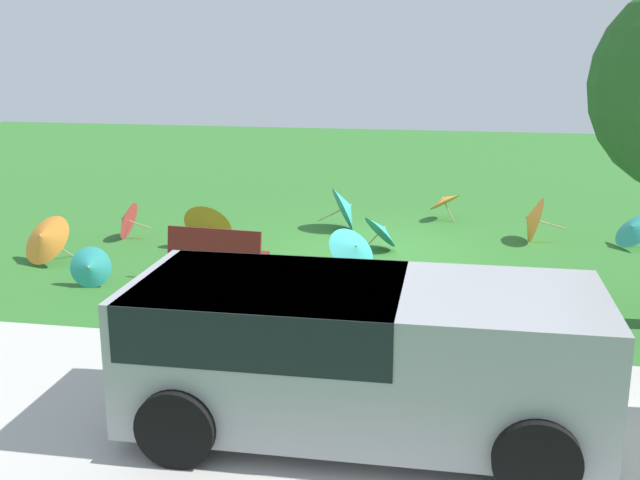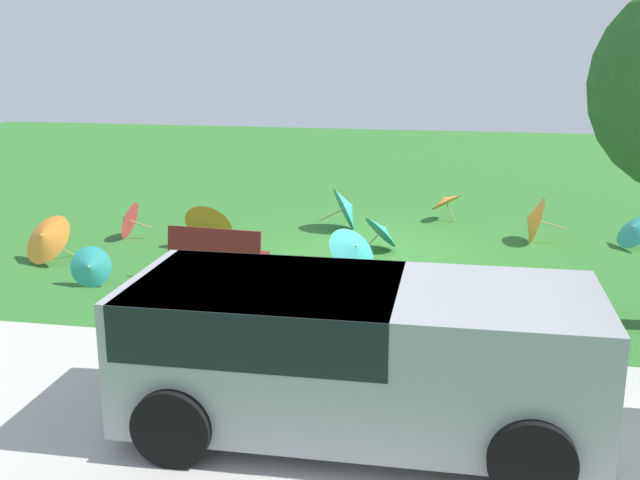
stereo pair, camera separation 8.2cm
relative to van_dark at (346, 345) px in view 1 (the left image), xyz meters
The scene contains 15 objects.
ground 6.75m from the van_dark, 85.69° to the right, with size 40.00×40.00×0.00m, color #2D6B28.
road_strip 1.04m from the van_dark, ahead, with size 40.00×4.26×0.01m, color #B2AFA8.
van_dark is the anchor object (origin of this frame).
park_bench 5.37m from the van_dark, 58.35° to the right, with size 1.63×0.61×0.90m.
parasol_orange_0 7.54m from the van_dark, 61.28° to the right, with size 1.01×0.96×0.94m.
parasol_red_0 8.76m from the van_dark, 51.60° to the right, with size 0.72×0.77×0.77m.
parasol_orange_2 9.66m from the van_dark, 94.17° to the right, with size 0.92×0.93×0.69m.
parasol_teal_1 6.94m from the van_dark, 87.07° to the right, with size 0.92×0.98×0.72m.
parasol_teal_2 5.42m from the van_dark, 82.85° to the right, with size 1.09×1.12×0.82m.
parasol_teal_4 6.08m from the van_dark, 39.18° to the right, with size 0.71×0.60×0.67m.
parasol_teal_6 8.49m from the van_dark, 81.54° to the right, with size 1.01×1.09×0.95m.
parasol_orange_4 8.40m from the van_dark, 106.80° to the right, with size 0.87×0.92×0.93m.
parasol_orange_5 7.82m from the van_dark, 38.88° to the right, with size 1.16×1.08×0.91m.
parasol_red_2 4.21m from the van_dark, 105.15° to the right, with size 0.80×0.84×0.71m.
parasol_teal_7 9.01m from the van_dark, 118.52° to the right, with size 0.98×1.05×0.72m.
Camera 1 is at (-1.54, 13.75, 3.86)m, focal length 43.43 mm.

